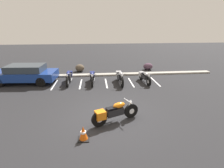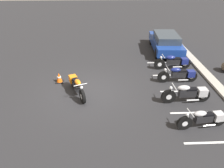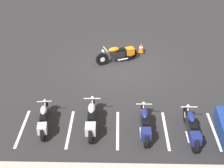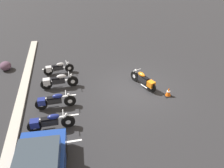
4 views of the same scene
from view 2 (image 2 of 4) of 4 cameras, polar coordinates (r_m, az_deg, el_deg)
The scene contains 14 objects.
ground at distance 10.89m, azimuth -6.37°, elevation -2.04°, with size 60.00×60.00×0.00m, color #262628.
motorcycle_orange_featured at distance 10.61m, azimuth -9.22°, elevation -0.30°, with size 2.07×1.02×0.86m.
parked_bike_0 at distance 13.51m, azimuth 15.95°, elevation 5.59°, with size 0.61×2.18×0.86m.
parked_bike_1 at distance 12.05m, azimuth 17.27°, elevation 2.39°, with size 0.59×2.11×0.83m.
parked_bike_2 at distance 10.40m, azimuth 19.36°, elevation -2.31°, with size 0.63×2.23×0.88m.
parked_bike_3 at distance 9.12m, azimuth 23.06°, elevation -8.29°, with size 0.59×1.99×0.78m.
car_blue at distance 16.20m, azimuth 13.85°, elevation 10.63°, with size 4.41×2.08×1.29m.
concrete_curb at distance 12.29m, azimuth 26.24°, elevation -0.93°, with size 18.00×0.50×0.12m, color #A8A399.
traffic_cone at distance 11.91m, azimuth -13.65°, elevation 1.59°, with size 0.40×0.40×0.55m.
stall_line_0 at distance 14.42m, azimuth 13.31°, elevation 5.49°, with size 0.10×2.10×0.00m, color white.
stall_line_1 at distance 12.88m, azimuth 15.22°, elevation 2.28°, with size 0.10×2.10×0.00m, color white.
stall_line_2 at distance 11.41m, azimuth 17.63°, elevation -1.78°, with size 0.10×2.10×0.00m, color white.
stall_line_3 at distance 10.04m, azimuth 20.74°, elevation -6.99°, with size 0.10×2.10×0.00m, color white.
stall_line_4 at distance 8.81m, azimuth 24.89°, elevation -13.71°, with size 0.10×2.10×0.00m, color white.
Camera 2 is at (9.29, 0.82, 5.61)m, focal length 35.00 mm.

